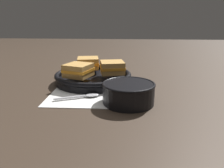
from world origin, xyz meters
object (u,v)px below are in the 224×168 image
(soup_bowl, at_px, (128,92))
(spoon, at_px, (86,96))
(sandwich_near_right, at_px, (88,63))
(sandwich_far_left, at_px, (78,70))
(sandwich_near_left, at_px, (112,67))
(skillet, at_px, (93,78))

(soup_bowl, xyz_separation_m, spoon, (-0.14, 0.03, -0.03))
(spoon, xyz_separation_m, sandwich_near_right, (-0.03, 0.24, 0.06))
(spoon, height_order, sandwich_far_left, sandwich_far_left)
(sandwich_near_right, height_order, sandwich_far_left, same)
(sandwich_near_left, distance_m, sandwich_far_left, 0.13)
(soup_bowl, relative_size, sandwich_far_left, 1.39)
(soup_bowl, height_order, sandwich_far_left, sandwich_far_left)
(sandwich_near_right, bearing_deg, sandwich_near_left, -35.15)
(skillet, relative_size, sandwich_near_left, 2.84)
(skillet, bearing_deg, sandwich_near_left, -5.15)
(skillet, distance_m, sandwich_near_right, 0.09)
(sandwich_near_right, bearing_deg, sandwich_far_left, -95.15)
(soup_bowl, distance_m, sandwich_far_left, 0.23)
(spoon, height_order, sandwich_near_left, sandwich_near_left)
(skillet, relative_size, sandwich_near_right, 2.89)
(spoon, bearing_deg, sandwich_far_left, 90.11)
(soup_bowl, xyz_separation_m, sandwich_far_left, (-0.18, 0.14, 0.03))
(spoon, xyz_separation_m, skillet, (-0.00, 0.17, 0.01))
(spoon, bearing_deg, sandwich_near_right, 75.43)
(skillet, distance_m, sandwich_near_left, 0.09)
(sandwich_near_left, bearing_deg, spoon, -113.62)
(spoon, bearing_deg, sandwich_near_left, 43.57)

